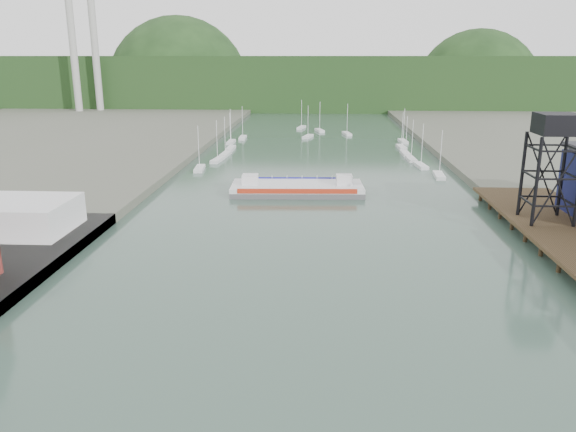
# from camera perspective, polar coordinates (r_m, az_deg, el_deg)

# --- Properties ---
(white_shed) EXTENTS (18.00, 12.00, 4.50)m
(white_shed) POSITION_cam_1_polar(r_m,az_deg,el_deg) (90.60, -26.55, 0.02)
(white_shed) COLOR silver
(white_shed) RESTS_ON west_quay
(lift_tower) EXTENTS (6.50, 6.50, 16.00)m
(lift_tower) POSITION_cam_1_polar(r_m,az_deg,el_deg) (90.77, 25.58, 7.80)
(lift_tower) COLOR black
(lift_tower) RESTS_ON east_pier
(marina_sailboats) EXTENTS (57.71, 92.65, 0.90)m
(marina_sailboats) POSITION_cam_1_polar(r_m,az_deg,el_deg) (165.95, 2.99, 7.02)
(marina_sailboats) COLOR silver
(marina_sailboats) RESTS_ON ground
(smokestacks) EXTENTS (11.20, 8.20, 60.00)m
(smokestacks) POSITION_cam_1_polar(r_m,az_deg,el_deg) (279.27, -20.01, 15.86)
(smokestacks) COLOR #A5A5A0
(smokestacks) RESTS_ON ground
(distant_hills) EXTENTS (500.00, 120.00, 80.00)m
(distant_hills) POSITION_cam_1_polar(r_m,az_deg,el_deg) (327.24, 2.49, 13.21)
(distant_hills) COLOR black
(distant_hills) RESTS_ON ground
(chain_ferry) EXTENTS (26.08, 11.52, 3.69)m
(chain_ferry) POSITION_cam_1_polar(r_m,az_deg,el_deg) (110.50, 0.93, 2.86)
(chain_ferry) COLOR #515154
(chain_ferry) RESTS_ON ground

